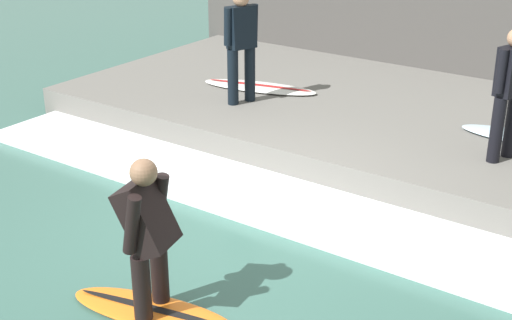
# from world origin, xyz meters

# --- Properties ---
(ground_plane) EXTENTS (28.00, 28.00, 0.00)m
(ground_plane) POSITION_xyz_m (0.00, 0.00, 0.00)
(ground_plane) COLOR #386056
(concrete_ledge) EXTENTS (4.40, 9.27, 0.46)m
(concrete_ledge) POSITION_xyz_m (3.45, 0.00, 0.23)
(concrete_ledge) COLOR #66635E
(concrete_ledge) RESTS_ON ground_plane
(back_wall) EXTENTS (0.50, 9.74, 1.96)m
(back_wall) POSITION_xyz_m (5.90, 0.00, 0.98)
(back_wall) COLOR #474442
(back_wall) RESTS_ON ground_plane
(wave_foam_crest) EXTENTS (1.10, 8.81, 0.14)m
(wave_foam_crest) POSITION_xyz_m (0.69, 0.00, 0.07)
(wave_foam_crest) COLOR silver
(wave_foam_crest) RESTS_ON ground_plane
(surfboard_riding) EXTENTS (0.83, 1.68, 0.07)m
(surfboard_riding) POSITION_xyz_m (-1.69, -0.31, 0.03)
(surfboard_riding) COLOR orange
(surfboard_riding) RESTS_ON ground_plane
(surfer_riding) EXTENTS (0.55, 0.54, 1.43)m
(surfer_riding) POSITION_xyz_m (-1.69, -0.31, 0.85)
(surfer_riding) COLOR black
(surfer_riding) RESTS_ON surfboard_riding
(surfer_waiting_near) EXTENTS (0.50, 0.32, 1.55)m
(surfer_waiting_near) POSITION_xyz_m (2.50, -2.01, 1.33)
(surfer_waiting_near) COLOR black
(surfer_waiting_near) RESTS_ON concrete_ledge
(surfer_waiting_far) EXTENTS (0.52, 0.37, 1.61)m
(surfer_waiting_far) POSITION_xyz_m (2.46, 1.73, 1.36)
(surfer_waiting_far) COLOR black
(surfer_waiting_far) RESTS_ON concrete_ledge
(surfboard_waiting_far) EXTENTS (0.94, 1.90, 0.07)m
(surfboard_waiting_far) POSITION_xyz_m (3.14, 1.89, 0.49)
(surfboard_waiting_far) COLOR white
(surfboard_waiting_far) RESTS_ON concrete_ledge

